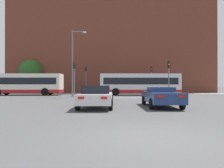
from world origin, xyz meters
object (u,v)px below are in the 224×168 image
at_px(car_saloon_left, 96,96).
at_px(traffic_light_near_right, 168,73).
at_px(car_roadster_right, 160,96).
at_px(bus_crossing_trailing, 24,84).
at_px(traffic_light_near_left, 74,73).
at_px(bus_crossing_lead, 139,84).
at_px(pedestrian_waiting, 103,88).
at_px(pedestrian_walking_east, 174,87).
at_px(traffic_light_far_right, 151,76).
at_px(traffic_light_far_left, 85,75).
at_px(street_lamp_junction, 74,57).

xyz_separation_m(car_saloon_left, traffic_light_near_right, (7.39, 10.85, 2.06)).
xyz_separation_m(car_roadster_right, bus_crossing_trailing, (-15.25, 16.07, 0.90)).
distance_m(bus_crossing_trailing, traffic_light_near_right, 19.37).
xyz_separation_m(car_saloon_left, traffic_light_near_left, (-3.21, 10.45, 2.00)).
height_order(bus_crossing_lead, pedestrian_waiting, bus_crossing_lead).
distance_m(bus_crossing_trailing, traffic_light_near_left, 10.03).
relative_size(car_roadster_right, pedestrian_walking_east, 2.74).
xyz_separation_m(traffic_light_near_left, traffic_light_near_right, (10.59, 0.40, 0.06)).
xyz_separation_m(bus_crossing_trailing, traffic_light_far_right, (18.41, 4.74, 1.35)).
height_order(bus_crossing_lead, traffic_light_far_left, traffic_light_far_left).
relative_size(bus_crossing_lead, bus_crossing_trailing, 1.06).
bearing_deg(traffic_light_far_right, bus_crossing_lead, -116.92).
xyz_separation_m(traffic_light_far_left, street_lamp_junction, (-0.21, -9.47, 1.76)).
bearing_deg(traffic_light_far_right, street_lamp_junction, -139.81).
relative_size(traffic_light_near_right, pedestrian_waiting, 2.60).
relative_size(traffic_light_near_left, pedestrian_walking_east, 2.26).
bearing_deg(traffic_light_far_right, bus_crossing_trailing, -165.57).
distance_m(car_roadster_right, pedestrian_waiting, 22.36).
height_order(traffic_light_near_left, traffic_light_near_right, traffic_light_near_right).
height_order(traffic_light_near_left, pedestrian_waiting, traffic_light_near_left).
height_order(bus_crossing_trailing, traffic_light_far_right, traffic_light_far_right).
distance_m(car_roadster_right, pedestrian_walking_east, 23.48).
bearing_deg(pedestrian_waiting, car_saloon_left, -23.19).
bearing_deg(traffic_light_near_right, traffic_light_far_right, 90.37).
relative_size(bus_crossing_lead, traffic_light_far_left, 2.44).
xyz_separation_m(traffic_light_near_left, traffic_light_far_right, (10.53, 10.83, 0.21)).
xyz_separation_m(traffic_light_near_right, traffic_light_far_right, (-0.07, 10.43, 0.15)).
bearing_deg(pedestrian_walking_east, traffic_light_far_right, -165.97).
bearing_deg(bus_crossing_trailing, car_saloon_left, -146.14).
bearing_deg(traffic_light_near_left, pedestrian_walking_east, 39.99).
relative_size(bus_crossing_lead, street_lamp_junction, 1.37).
xyz_separation_m(traffic_light_far_right, street_lamp_junction, (-10.79, -9.11, 1.80)).
xyz_separation_m(traffic_light_far_left, traffic_light_far_right, (10.58, -0.35, -0.04)).
bearing_deg(traffic_light_near_right, street_lamp_junction, 173.11).
bearing_deg(pedestrian_walking_east, traffic_light_far_left, 178.72).
distance_m(car_saloon_left, car_roadster_right, 4.18).
bearing_deg(pedestrian_waiting, traffic_light_near_right, 9.85).
bearing_deg(pedestrian_waiting, bus_crossing_lead, 16.38).
distance_m(car_roadster_right, traffic_light_near_right, 11.08).
relative_size(traffic_light_near_right, street_lamp_junction, 0.52).
relative_size(traffic_light_near_left, street_lamp_junction, 0.51).
relative_size(car_roadster_right, street_lamp_junction, 0.62).
distance_m(bus_crossing_lead, street_lamp_junction, 9.77).
height_order(car_roadster_right, pedestrian_waiting, pedestrian_waiting).
xyz_separation_m(bus_crossing_trailing, pedestrian_walking_east, (22.57, 6.23, -0.52)).
height_order(car_saloon_left, traffic_light_far_right, traffic_light_far_right).
bearing_deg(traffic_light_far_left, street_lamp_junction, -91.28).
distance_m(car_saloon_left, traffic_light_near_left, 11.11).
bearing_deg(street_lamp_junction, traffic_light_far_left, 88.72).
xyz_separation_m(traffic_light_far_left, pedestrian_waiting, (2.88, 0.73, -2.04)).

